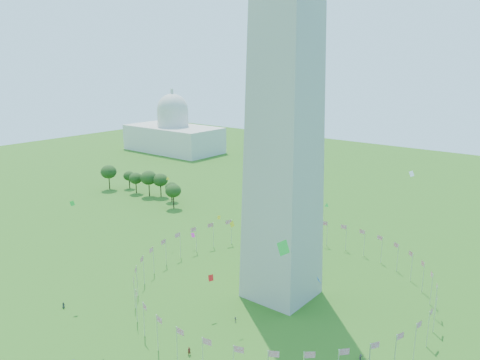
% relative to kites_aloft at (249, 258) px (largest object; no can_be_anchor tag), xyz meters
% --- Properties ---
extents(flag_ring, '(80.24, 80.24, 9.00)m').
position_rel_kites_aloft_xyz_m(flag_ring, '(-6.46, 23.29, -16.11)').
color(flag_ring, silver).
rests_on(flag_ring, ground).
extents(capitol_building, '(70.00, 35.00, 46.00)m').
position_rel_kites_aloft_xyz_m(capitol_building, '(-186.46, 153.29, 2.39)').
color(capitol_building, beige).
rests_on(capitol_building, ground).
extents(kites_aloft, '(96.82, 62.56, 37.11)m').
position_rel_kites_aloft_xyz_m(kites_aloft, '(0.00, 0.00, 0.00)').
color(kites_aloft, blue).
rests_on(kites_aloft, ground).
extents(tree_line_west, '(55.85, 15.87, 12.36)m').
position_rel_kites_aloft_xyz_m(tree_line_west, '(-112.88, 63.75, -15.02)').
color(tree_line_west, '#274E1A').
rests_on(tree_line_west, ground).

